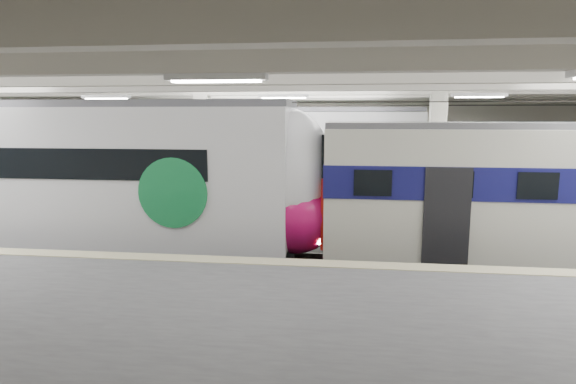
# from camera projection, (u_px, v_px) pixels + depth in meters

# --- Properties ---
(station_hall) EXTENTS (36.00, 24.00, 5.75)m
(station_hall) POSITION_uv_depth(u_px,v_px,m) (264.00, 160.00, 11.96)
(station_hall) COLOR black
(station_hall) RESTS_ON ground
(modern_emu) EXTENTS (14.93, 3.08, 4.76)m
(modern_emu) POSITION_uv_depth(u_px,v_px,m) (112.00, 183.00, 14.41)
(modern_emu) COLOR silver
(modern_emu) RESTS_ON ground
(older_rer) EXTENTS (12.46, 2.75, 4.16)m
(older_rer) POSITION_uv_depth(u_px,v_px,m) (554.00, 197.00, 12.91)
(older_rer) COLOR beige
(older_rer) RESTS_ON ground
(far_train) EXTENTS (14.59, 3.05, 4.63)m
(far_train) POSITION_uv_depth(u_px,v_px,m) (236.00, 163.00, 19.49)
(far_train) COLOR silver
(far_train) RESTS_ON ground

